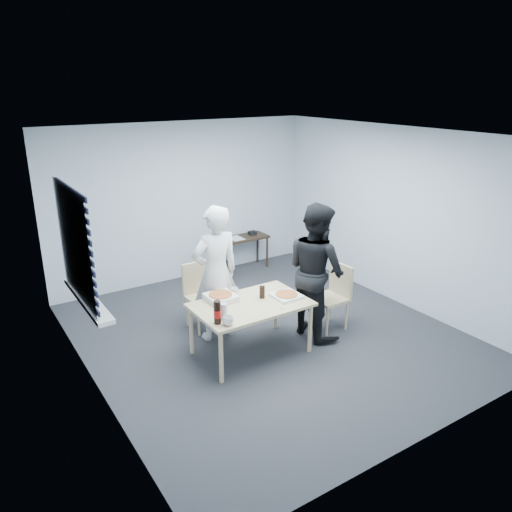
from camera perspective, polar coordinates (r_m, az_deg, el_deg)
room at (r=5.68m, az=-19.65°, el=0.34°), size 5.00×5.00×5.00m
dining_table at (r=6.02m, az=-0.59°, el=-5.96°), size 1.37×0.87×0.67m
chair_far at (r=6.78m, az=-6.35°, el=-3.93°), size 0.42×0.42×0.89m
chair_right at (r=6.79m, az=8.96°, el=-4.04°), size 0.42×0.42×0.89m
person_white at (r=6.32m, az=-4.62°, el=-2.02°), size 0.65×0.42×1.77m
person_black at (r=6.45m, az=6.86°, el=-1.63°), size 0.47×0.86×1.77m
side_table at (r=8.80m, az=-1.46°, el=1.70°), size 0.89×0.39×0.59m
stool at (r=8.10m, az=-4.02°, el=-1.23°), size 0.32×0.32×0.45m
backpack at (r=7.98m, az=-4.03°, el=0.86°), size 0.30×0.22×0.42m
pizza_box_a at (r=6.08m, az=-4.07°, el=-4.71°), size 0.34×0.34×0.08m
pizza_box_b at (r=6.17m, az=3.49°, el=-4.53°), size 0.32×0.32×0.05m
mug_a at (r=5.48m, az=-3.22°, el=-7.40°), size 0.17×0.17×0.10m
mug_b at (r=6.21m, az=-2.49°, el=-4.06°), size 0.10×0.10×0.09m
cola_glass at (r=6.11m, az=0.70°, el=-4.15°), size 0.08×0.08×0.15m
soda_bottle at (r=5.49m, az=-4.44°, el=-6.47°), size 0.08×0.08×0.27m
plastic_cups at (r=5.59m, az=-3.70°, el=-6.34°), size 0.10×0.10×0.19m
rubber_band at (r=5.86m, az=2.99°, el=-6.08°), size 0.06×0.06×0.00m
papers at (r=8.70m, az=-2.29°, el=2.04°), size 0.23×0.31×0.00m
black_box at (r=8.92m, az=-0.43°, el=2.68°), size 0.15×0.11×0.06m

